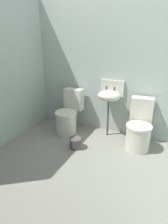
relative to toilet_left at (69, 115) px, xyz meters
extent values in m
cube|color=gray|center=(0.59, -0.90, -0.36)|extent=(3.08, 2.89, 0.08)
cube|color=#AFBEB6|center=(0.59, 0.40, 0.88)|extent=(3.08, 0.10, 2.39)
cylinder|color=silver|center=(0.00, -0.09, -0.13)|extent=(0.39, 0.39, 0.38)
cylinder|color=silver|center=(0.00, -0.09, 0.08)|extent=(0.41, 0.41, 0.04)
cube|color=silver|center=(0.01, 0.21, 0.26)|extent=(0.37, 0.19, 0.40)
cylinder|color=silver|center=(1.31, -0.09, -0.13)|extent=(0.42, 0.42, 0.38)
cylinder|color=silver|center=(1.31, -0.09, 0.08)|extent=(0.44, 0.44, 0.04)
cube|color=silver|center=(1.28, 0.21, 0.26)|extent=(0.38, 0.21, 0.40)
cylinder|color=#544F4D|center=(0.72, 0.16, 0.01)|extent=(0.04, 0.04, 0.66)
ellipsoid|color=silver|center=(0.72, 0.16, 0.43)|extent=(0.40, 0.32, 0.18)
cube|color=silver|center=(0.72, 0.33, 0.53)|extent=(0.42, 0.04, 0.28)
cylinder|color=#544F4D|center=(0.65, 0.22, 0.55)|extent=(0.04, 0.04, 0.06)
cylinder|color=#544F4D|center=(0.79, 0.22, 0.55)|extent=(0.04, 0.04, 0.06)
cylinder|color=#544F4D|center=(0.39, -0.49, -0.23)|extent=(0.19, 0.19, 0.17)
torus|color=#544D50|center=(0.39, -0.49, -0.15)|extent=(0.20, 0.20, 0.02)
camera|label=1|loc=(1.69, -2.91, 1.41)|focal=31.24mm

